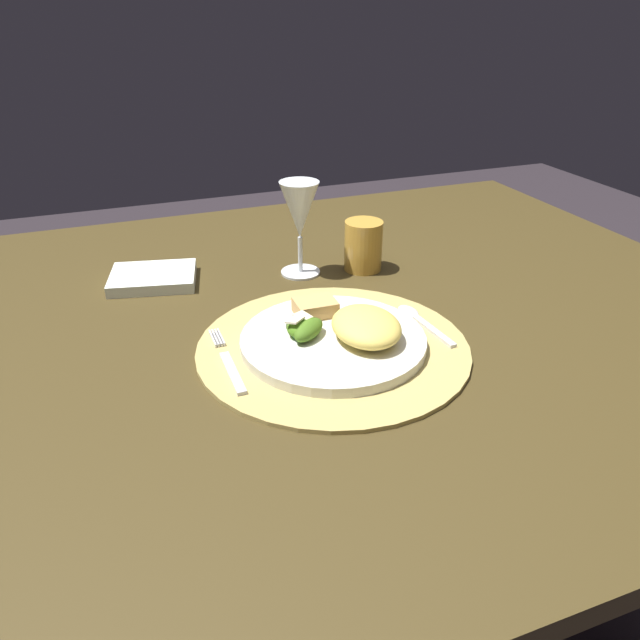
{
  "coord_description": "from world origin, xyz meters",
  "views": [
    {
      "loc": [
        -0.25,
        -0.77,
        1.13
      ],
      "look_at": [
        0.03,
        -0.05,
        0.73
      ],
      "focal_mm": 34.21,
      "sensor_mm": 36.0,
      "label": 1
    }
  ],
  "objects": [
    {
      "name": "ground_plane",
      "position": [
        0.0,
        0.0,
        0.0
      ],
      "size": [
        6.0,
        6.0,
        0.0
      ],
      "primitive_type": "plane",
      "color": "#2A2328"
    },
    {
      "name": "dining_table",
      "position": [
        0.0,
        0.0,
        0.59
      ],
      "size": [
        1.48,
        1.1,
        0.71
      ],
      "color": "#3F3217",
      "rests_on": "ground"
    },
    {
      "name": "placemat",
      "position": [
        0.03,
        -0.1,
        0.71
      ],
      "size": [
        0.37,
        0.37,
        0.01
      ],
      "primitive_type": "cylinder",
      "color": "tan",
      "rests_on": "dining_table"
    },
    {
      "name": "dinner_plate",
      "position": [
        0.03,
        -0.1,
        0.72
      ],
      "size": [
        0.25,
        0.25,
        0.01
      ],
      "primitive_type": "cylinder",
      "color": "silver",
      "rests_on": "placemat"
    },
    {
      "name": "pasta_serving",
      "position": [
        0.06,
        -0.12,
        0.74
      ],
      "size": [
        0.1,
        0.12,
        0.04
      ],
      "primitive_type": "ellipsoid",
      "rotation": [
        0.0,
        0.0,
        1.5
      ],
      "color": "#EDCD5B",
      "rests_on": "dinner_plate"
    },
    {
      "name": "salad_greens",
      "position": [
        -0.01,
        -0.09,
        0.74
      ],
      "size": [
        0.06,
        0.07,
        0.03
      ],
      "color": "#2A6426",
      "rests_on": "dinner_plate"
    },
    {
      "name": "bread_piece",
      "position": [
        0.03,
        -0.03,
        0.74
      ],
      "size": [
        0.06,
        0.05,
        0.02
      ],
      "primitive_type": "cube",
      "rotation": [
        0.0,
        0.0,
        3.12
      ],
      "color": "tan",
      "rests_on": "dinner_plate"
    },
    {
      "name": "fork",
      "position": [
        -0.12,
        -0.1,
        0.72
      ],
      "size": [
        0.01,
        0.17,
        0.0
      ],
      "color": "silver",
      "rests_on": "placemat"
    },
    {
      "name": "spoon",
      "position": [
        0.17,
        -0.08,
        0.72
      ],
      "size": [
        0.03,
        0.14,
        0.01
      ],
      "color": "silver",
      "rests_on": "placemat"
    },
    {
      "name": "napkin",
      "position": [
        -0.18,
        0.2,
        0.72
      ],
      "size": [
        0.16,
        0.14,
        0.02
      ],
      "primitive_type": "cube",
      "rotation": [
        0.0,
        0.0,
        -0.22
      ],
      "color": "white",
      "rests_on": "dining_table"
    },
    {
      "name": "wine_glass",
      "position": [
        0.07,
        0.16,
        0.82
      ],
      "size": [
        0.07,
        0.07,
        0.16
      ],
      "color": "silver",
      "rests_on": "dining_table"
    },
    {
      "name": "amber_tumbler",
      "position": [
        0.18,
        0.13,
        0.75
      ],
      "size": [
        0.07,
        0.07,
        0.09
      ],
      "primitive_type": "cylinder",
      "color": "gold",
      "rests_on": "dining_table"
    }
  ]
}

